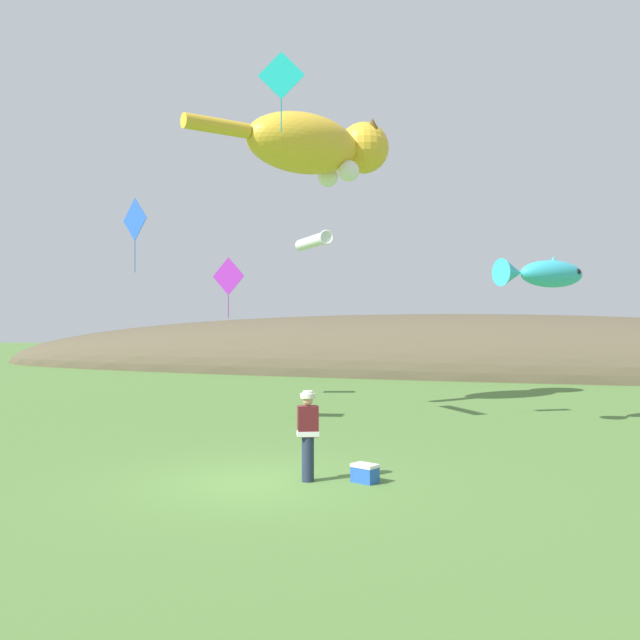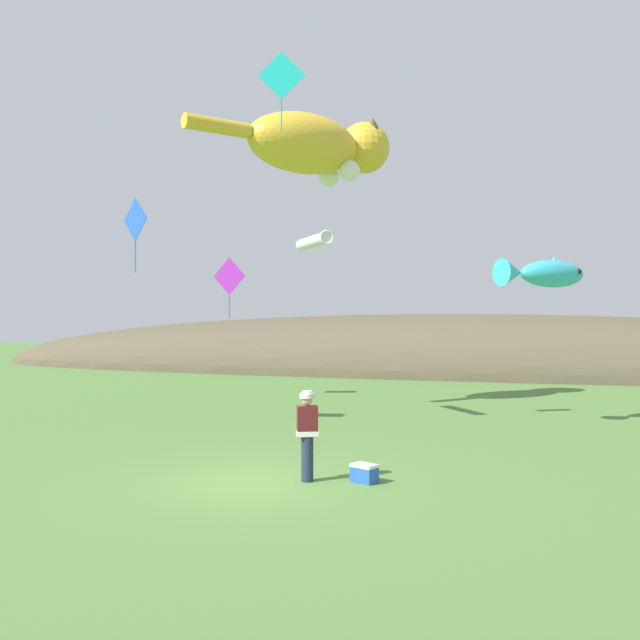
{
  "view_description": "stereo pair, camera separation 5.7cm",
  "coord_description": "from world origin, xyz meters",
  "px_view_note": "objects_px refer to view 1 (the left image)",
  "views": [
    {
      "loc": [
        5.31,
        -12.81,
        3.23
      ],
      "look_at": [
        0.0,
        4.0,
        3.14
      ],
      "focal_mm": 40.0,
      "sensor_mm": 36.0,
      "label": 1
    },
    {
      "loc": [
        5.37,
        -12.79,
        3.23
      ],
      "look_at": [
        0.0,
        4.0,
        3.14
      ],
      "focal_mm": 40.0,
      "sensor_mm": 36.0,
      "label": 2
    }
  ],
  "objects_px": {
    "festival_attendant": "(308,433)",
    "kite_diamond_teal": "(281,76)",
    "kite_giant_cat": "(317,146)",
    "kite_tube_streamer": "(313,241)",
    "kite_diamond_blue": "(135,220)",
    "kite_fish_windsock": "(543,273)",
    "kite_diamond_violet": "(228,277)",
    "picnic_cooler": "(365,473)",
    "kite_spool": "(358,473)"
  },
  "relations": [
    {
      "from": "kite_tube_streamer",
      "to": "festival_attendant",
      "type": "bearing_deg",
      "value": -72.69
    },
    {
      "from": "kite_giant_cat",
      "to": "kite_diamond_teal",
      "type": "distance_m",
      "value": 5.76
    },
    {
      "from": "kite_diamond_violet",
      "to": "kite_spool",
      "type": "bearing_deg",
      "value": -55.04
    },
    {
      "from": "picnic_cooler",
      "to": "festival_attendant",
      "type": "bearing_deg",
      "value": -166.97
    },
    {
      "from": "kite_diamond_violet",
      "to": "kite_giant_cat",
      "type": "bearing_deg",
      "value": -21.56
    },
    {
      "from": "festival_attendant",
      "to": "kite_fish_windsock",
      "type": "xyz_separation_m",
      "value": [
        4.37,
        8.91,
        3.56
      ]
    },
    {
      "from": "festival_attendant",
      "to": "kite_giant_cat",
      "type": "bearing_deg",
      "value": 106.97
    },
    {
      "from": "picnic_cooler",
      "to": "kite_giant_cat",
      "type": "height_order",
      "value": "kite_giant_cat"
    },
    {
      "from": "festival_attendant",
      "to": "kite_fish_windsock",
      "type": "distance_m",
      "value": 10.54
    },
    {
      "from": "festival_attendant",
      "to": "kite_tube_streamer",
      "type": "height_order",
      "value": "kite_tube_streamer"
    },
    {
      "from": "festival_attendant",
      "to": "kite_diamond_blue",
      "type": "height_order",
      "value": "kite_diamond_blue"
    },
    {
      "from": "kite_diamond_violet",
      "to": "kite_tube_streamer",
      "type": "bearing_deg",
      "value": -44.16
    },
    {
      "from": "festival_attendant",
      "to": "kite_diamond_blue",
      "type": "distance_m",
      "value": 9.55
    },
    {
      "from": "festival_attendant",
      "to": "kite_fish_windsock",
      "type": "bearing_deg",
      "value": 63.9
    },
    {
      "from": "kite_spool",
      "to": "kite_giant_cat",
      "type": "distance_m",
      "value": 14.45
    },
    {
      "from": "kite_diamond_teal",
      "to": "kite_giant_cat",
      "type": "bearing_deg",
      "value": 98.07
    },
    {
      "from": "kite_diamond_teal",
      "to": "kite_diamond_violet",
      "type": "distance_m",
      "value": 10.21
    },
    {
      "from": "kite_diamond_teal",
      "to": "kite_diamond_violet",
      "type": "bearing_deg",
      "value": 124.29
    },
    {
      "from": "picnic_cooler",
      "to": "kite_tube_streamer",
      "type": "xyz_separation_m",
      "value": [
        -3.42,
        7.23,
        5.35
      ]
    },
    {
      "from": "festival_attendant",
      "to": "kite_diamond_blue",
      "type": "relative_size",
      "value": 0.84
    },
    {
      "from": "kite_diamond_blue",
      "to": "festival_attendant",
      "type": "bearing_deg",
      "value": -34.09
    },
    {
      "from": "kite_spool",
      "to": "festival_attendant",
      "type": "bearing_deg",
      "value": -151.04
    },
    {
      "from": "picnic_cooler",
      "to": "kite_diamond_teal",
      "type": "distance_m",
      "value": 11.43
    },
    {
      "from": "kite_giant_cat",
      "to": "kite_fish_windsock",
      "type": "relative_size",
      "value": 2.42
    },
    {
      "from": "kite_giant_cat",
      "to": "kite_diamond_blue",
      "type": "relative_size",
      "value": 3.2
    },
    {
      "from": "kite_spool",
      "to": "kite_diamond_teal",
      "type": "bearing_deg",
      "value": 126.0
    },
    {
      "from": "kite_spool",
      "to": "kite_diamond_blue",
      "type": "relative_size",
      "value": 0.11
    },
    {
      "from": "kite_giant_cat",
      "to": "festival_attendant",
      "type": "bearing_deg",
      "value": -73.03
    },
    {
      "from": "festival_attendant",
      "to": "picnic_cooler",
      "type": "distance_m",
      "value": 1.36
    },
    {
      "from": "kite_giant_cat",
      "to": "kite_diamond_violet",
      "type": "xyz_separation_m",
      "value": [
        -4.19,
        1.66,
        -4.47
      ]
    },
    {
      "from": "kite_giant_cat",
      "to": "kite_tube_streamer",
      "type": "distance_m",
      "value": 5.13
    },
    {
      "from": "kite_tube_streamer",
      "to": "kite_spool",
      "type": "bearing_deg",
      "value": -65.22
    },
    {
      "from": "kite_diamond_violet",
      "to": "kite_fish_windsock",
      "type": "bearing_deg",
      "value": -16.84
    },
    {
      "from": "kite_spool",
      "to": "kite_diamond_blue",
      "type": "height_order",
      "value": "kite_diamond_blue"
    },
    {
      "from": "kite_tube_streamer",
      "to": "kite_fish_windsock",
      "type": "bearing_deg",
      "value": 12.04
    },
    {
      "from": "picnic_cooler",
      "to": "kite_diamond_violet",
      "type": "distance_m",
      "value": 15.66
    },
    {
      "from": "festival_attendant",
      "to": "kite_diamond_teal",
      "type": "bearing_deg",
      "value": 115.83
    },
    {
      "from": "kite_tube_streamer",
      "to": "kite_giant_cat",
      "type": "bearing_deg",
      "value": 106.2
    },
    {
      "from": "festival_attendant",
      "to": "kite_spool",
      "type": "bearing_deg",
      "value": 28.96
    },
    {
      "from": "festival_attendant",
      "to": "kite_diamond_blue",
      "type": "xyz_separation_m",
      "value": [
        -6.73,
        4.55,
        5.03
      ]
    },
    {
      "from": "festival_attendant",
      "to": "kite_spool",
      "type": "relative_size",
      "value": 7.6
    },
    {
      "from": "kite_fish_windsock",
      "to": "picnic_cooler",
      "type": "bearing_deg",
      "value": -110.74
    },
    {
      "from": "kite_spool",
      "to": "kite_diamond_blue",
      "type": "distance_m",
      "value": 10.44
    },
    {
      "from": "festival_attendant",
      "to": "kite_tube_streamer",
      "type": "relative_size",
      "value": 0.8
    },
    {
      "from": "picnic_cooler",
      "to": "kite_giant_cat",
      "type": "xyz_separation_m",
      "value": [
        -4.4,
        10.6,
        9.1
      ]
    },
    {
      "from": "kite_fish_windsock",
      "to": "kite_diamond_violet",
      "type": "relative_size",
      "value": 1.18
    },
    {
      "from": "kite_tube_streamer",
      "to": "kite_diamond_violet",
      "type": "relative_size",
      "value": 0.93
    },
    {
      "from": "kite_giant_cat",
      "to": "kite_diamond_blue",
      "type": "bearing_deg",
      "value": -118.52
    },
    {
      "from": "kite_spool",
      "to": "kite_diamond_blue",
      "type": "bearing_deg",
      "value": 151.96
    },
    {
      "from": "picnic_cooler",
      "to": "kite_diamond_teal",
      "type": "height_order",
      "value": "kite_diamond_teal"
    }
  ]
}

